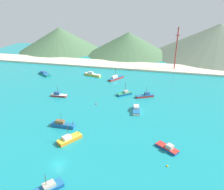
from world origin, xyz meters
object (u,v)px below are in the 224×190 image
object	(u,v)px
fishing_boat_11	(69,139)
buoy_1	(167,166)
fishing_boat_6	(145,95)
fishing_boat_10	(92,74)
fishing_boat_3	(136,110)
fishing_boat_0	(125,93)
fishing_boat_5	(116,78)
fishing_boat_8	(45,74)
fishing_boat_1	(45,189)
buoy_0	(96,104)
radio_tower	(176,49)
fishing_boat_2	(58,95)
fishing_boat_7	(63,124)
fishing_boat_4	(168,148)

from	to	relation	value
fishing_boat_11	buoy_1	distance (m)	32.63
fishing_boat_6	fishing_boat_10	distance (m)	43.33
fishing_boat_3	fishing_boat_6	xyz separation A→B (m)	(2.12, 16.15, -0.05)
fishing_boat_0	buoy_1	bearing A→B (deg)	-66.03
fishing_boat_5	fishing_boat_8	bearing A→B (deg)	-177.54
fishing_boat_0	fishing_boat_1	xyz separation A→B (m)	(-7.71, -64.74, -0.01)
fishing_boat_0	fishing_boat_8	distance (m)	58.43
fishing_boat_5	buoy_1	xyz separation A→B (m)	(30.86, -69.92, -0.83)
fishing_boat_3	buoy_0	world-z (taller)	fishing_boat_3
buoy_1	radio_tower	size ratio (longest dim) A/B	0.02
fishing_boat_2	fishing_boat_6	size ratio (longest dim) A/B	0.89
fishing_boat_10	fishing_boat_1	bearing A→B (deg)	-79.06
fishing_boat_2	fishing_boat_3	world-z (taller)	fishing_boat_2
fishing_boat_0	fishing_boat_11	world-z (taller)	fishing_boat_11
fishing_boat_0	fishing_boat_3	world-z (taller)	fishing_boat_0
buoy_1	fishing_boat_5	bearing A→B (deg)	113.82
fishing_boat_5	fishing_boat_6	world-z (taller)	fishing_boat_5
buoy_0	buoy_1	bearing A→B (deg)	-47.06
fishing_boat_3	fishing_boat_6	world-z (taller)	fishing_boat_6
fishing_boat_7	fishing_boat_11	xyz separation A→B (m)	(6.13, -7.90, -0.12)
fishing_boat_1	fishing_boat_2	size ratio (longest dim) A/B	1.15
fishing_boat_8	fishing_boat_10	distance (m)	30.45
fishing_boat_5	fishing_boat_0	bearing A→B (deg)	-66.53
fishing_boat_4	fishing_boat_10	world-z (taller)	fishing_boat_10
fishing_boat_1	buoy_1	size ratio (longest dim) A/B	14.38
fishing_boat_1	fishing_boat_10	xyz separation A→B (m)	(-17.30, 89.51, 0.17)
fishing_boat_0	fishing_boat_8	xyz separation A→B (m)	(-55.03, 19.63, 0.02)
fishing_boat_2	fishing_boat_10	world-z (taller)	fishing_boat_2
buoy_0	fishing_boat_5	bearing A→B (deg)	88.11
fishing_boat_6	fishing_boat_4	bearing A→B (deg)	-74.34
fishing_boat_2	fishing_boat_7	bearing A→B (deg)	-61.02
fishing_boat_0	fishing_boat_8	world-z (taller)	fishing_boat_0
fishing_boat_8	fishing_boat_5	bearing A→B (deg)	2.46
fishing_boat_1	fishing_boat_2	xyz separation A→B (m)	(-23.47, 55.17, 0.11)
fishing_boat_3	fishing_boat_8	size ratio (longest dim) A/B	0.79
fishing_boat_10	fishing_boat_7	bearing A→B (deg)	-82.30
fishing_boat_4	fishing_boat_6	bearing A→B (deg)	105.66
buoy_1	fishing_boat_0	bearing A→B (deg)	113.97
fishing_boat_3	fishing_boat_4	xyz separation A→B (m)	(13.32, -23.78, -0.17)
fishing_boat_2	fishing_boat_6	distance (m)	42.44
fishing_boat_0	buoy_1	size ratio (longest dim) A/B	11.81
fishing_boat_0	buoy_1	xyz separation A→B (m)	(21.49, -48.33, -0.62)
fishing_boat_2	fishing_boat_10	xyz separation A→B (m)	(6.17, 34.34, 0.06)
fishing_boat_8	fishing_boat_10	size ratio (longest dim) A/B	0.95
fishing_boat_5	buoy_0	distance (m)	35.53
fishing_boat_8	fishing_boat_6	bearing A→B (deg)	-17.05
fishing_boat_5	fishing_boat_7	bearing A→B (deg)	-97.50
fishing_boat_3	fishing_boat_4	distance (m)	27.26
fishing_boat_6	fishing_boat_11	world-z (taller)	fishing_boat_11
fishing_boat_1	fishing_boat_2	bearing A→B (deg)	113.05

